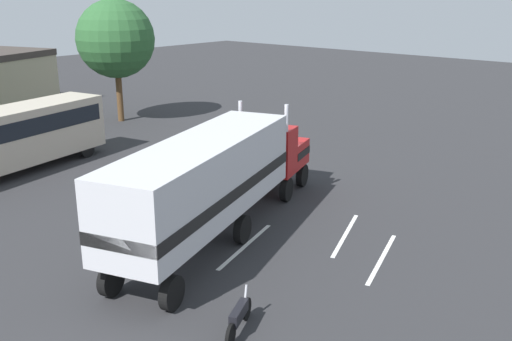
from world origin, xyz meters
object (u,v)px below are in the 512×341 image
at_px(motorcycle, 239,317).
at_px(tree_center, 116,39).
at_px(parked_bus, 10,135).
at_px(semi_truck, 217,175).
at_px(person_bystander, 165,207).

bearing_deg(motorcycle, tree_center, 59.84).
xyz_separation_m(parked_bus, tree_center, (11.42, 6.15, 3.83)).
bearing_deg(semi_truck, person_bystander, 109.00).
relative_size(person_bystander, parked_bus, 0.14).
xyz_separation_m(semi_truck, parked_bus, (-1.12, 13.93, -0.46)).
height_order(semi_truck, person_bystander, semi_truck).
distance_m(motorcycle, tree_center, 29.61).
distance_m(person_bystander, tree_center, 21.61).
bearing_deg(person_bystander, parked_bus, 91.79).
xyz_separation_m(person_bystander, parked_bus, (-0.37, 11.73, 1.17)).
bearing_deg(motorcycle, person_bystander, 63.92).
bearing_deg(motorcycle, parked_bus, 80.45).
bearing_deg(tree_center, person_bystander, -121.73).
bearing_deg(tree_center, motorcycle, -120.16).
height_order(person_bystander, parked_bus, parked_bus).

